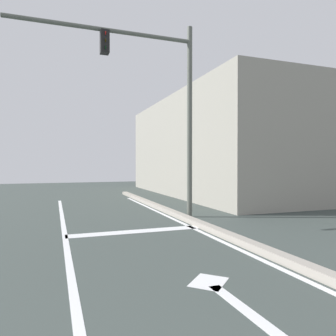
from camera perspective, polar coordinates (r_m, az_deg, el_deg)
lane_line_center at (r=5.20m, az=-17.16°, el=-17.82°), size 0.12×20.00×0.01m
lane_line_curbside at (r=6.18m, az=14.36°, el=-14.77°), size 0.12×20.00×0.01m
stop_bar at (r=7.90m, az=-5.88°, el=-11.31°), size 3.28×0.40×0.01m
lane_arrow_stem at (r=4.05m, az=13.36°, el=-23.36°), size 0.16×1.40×0.01m
lane_arrow_head at (r=4.73m, az=7.35°, el=-19.71°), size 0.71×0.71×0.01m
curb_strip at (r=6.30m, az=16.30°, el=-13.84°), size 0.24×24.00×0.14m
traffic_signal_mast at (r=9.71m, az=-2.51°, el=14.64°), size 5.30×0.34×5.89m
building_block at (r=18.13m, az=11.97°, el=3.61°), size 8.09×13.34×5.12m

